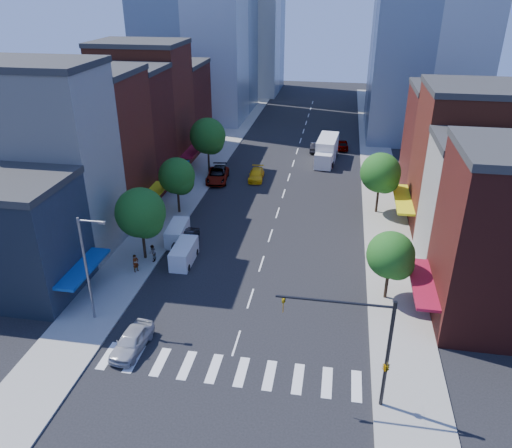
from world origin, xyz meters
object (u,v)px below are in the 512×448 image
at_px(box_truck, 327,151).
at_px(pedestrian_near, 136,263).
at_px(parked_car_front, 132,341).
at_px(parked_car_rear, 218,174).
at_px(taxi, 256,175).
at_px(cargo_van_far, 177,233).
at_px(traffic_car_far, 342,144).
at_px(parked_car_second, 186,239).
at_px(pedestrian_far, 152,253).
at_px(parked_car_third, 217,175).
at_px(traffic_car_oncoming, 315,147).
at_px(cargo_van_near, 184,254).

relative_size(box_truck, pedestrian_near, 5.13).
relative_size(parked_car_front, parked_car_rear, 0.82).
relative_size(parked_car_rear, taxi, 1.19).
relative_size(parked_car_rear, pedestrian_near, 3.24).
relative_size(cargo_van_far, pedestrian_near, 2.57).
distance_m(cargo_van_far, traffic_car_far, 39.02).
height_order(parked_car_second, parked_car_rear, parked_car_rear).
xyz_separation_m(parked_car_rear, pedestrian_far, (-1.00, -22.86, 0.18)).
bearing_deg(pedestrian_far, parked_car_third, 165.18).
height_order(traffic_car_oncoming, pedestrian_near, pedestrian_near).
bearing_deg(traffic_car_oncoming, box_truck, 112.15).
xyz_separation_m(parked_car_third, parked_car_rear, (0.00, 0.46, 0.00)).
bearing_deg(traffic_car_oncoming, parked_car_second, 71.54).
relative_size(taxi, traffic_car_far, 1.04).
distance_m(parked_car_rear, cargo_van_far, 18.24).
bearing_deg(pedestrian_near, traffic_car_far, 7.96).
height_order(parked_car_front, parked_car_rear, parked_car_rear).
bearing_deg(cargo_van_far, cargo_van_near, -68.55).
bearing_deg(cargo_van_near, parked_car_rear, 94.26).
height_order(parked_car_second, box_truck, box_truck).
bearing_deg(pedestrian_near, cargo_van_far, 16.13).
relative_size(parked_car_second, taxi, 0.92).
bearing_deg(traffic_car_far, pedestrian_far, 63.00).
distance_m(parked_car_front, pedestrian_far, 12.84).
distance_m(traffic_car_far, box_truck, 7.06).
bearing_deg(cargo_van_far, parked_car_third, 85.90).
xyz_separation_m(parked_car_second, pedestrian_near, (-3.01, -6.01, 0.30)).
bearing_deg(pedestrian_near, pedestrian_far, 9.40).
relative_size(parked_car_third, taxi, 1.25).
bearing_deg(taxi, traffic_car_oncoming, 59.18).
bearing_deg(pedestrian_far, pedestrian_near, -34.57).
bearing_deg(parked_car_third, parked_car_front, -93.74).
distance_m(parked_car_second, taxi, 20.45).
bearing_deg(pedestrian_far, cargo_van_far, 155.42).
xyz_separation_m(parked_car_front, box_truck, (12.32, 45.81, 0.89)).
bearing_deg(traffic_car_far, parked_car_front, 71.22).
bearing_deg(traffic_car_far, traffic_car_oncoming, 20.21).
xyz_separation_m(parked_car_rear, box_truck, (14.32, 10.46, 0.86)).
relative_size(parked_car_front, traffic_car_oncoming, 1.06).
relative_size(cargo_van_near, traffic_car_far, 0.98).
bearing_deg(parked_car_rear, traffic_car_oncoming, 43.51).
bearing_deg(traffic_car_far, parked_car_third, 43.33).
height_order(parked_car_rear, cargo_van_near, cargo_van_near).
xyz_separation_m(parked_car_second, cargo_van_near, (0.85, -3.44, 0.22)).
distance_m(cargo_van_far, box_truck, 32.08).
relative_size(parked_car_rear, traffic_car_far, 1.25).
xyz_separation_m(parked_car_front, cargo_van_near, (0.00, 12.94, 0.15)).
relative_size(cargo_van_near, pedestrian_near, 2.56).
distance_m(traffic_car_oncoming, pedestrian_far, 40.35).
distance_m(traffic_car_far, pedestrian_far, 43.64).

